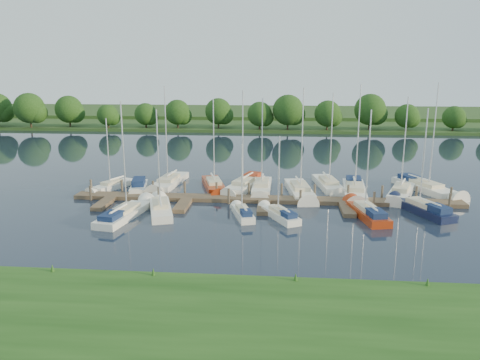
# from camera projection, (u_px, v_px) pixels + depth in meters

# --- Properties ---
(ground) EXTENTS (260.00, 260.00, 0.00)m
(ground) POSITION_uv_depth(u_px,v_px,m) (262.00, 226.00, 40.55)
(ground) COLOR black
(ground) RESTS_ON ground
(near_bank) EXTENTS (90.00, 10.00, 0.50)m
(near_bank) POSITION_uv_depth(u_px,v_px,m) (249.00, 320.00, 24.99)
(near_bank) COLOR #1A4313
(near_bank) RESTS_ON ground
(dock) EXTENTS (40.00, 6.00, 0.40)m
(dock) POSITION_uv_depth(u_px,v_px,m) (264.00, 201.00, 47.59)
(dock) COLOR brown
(dock) RESTS_ON ground
(mooring_pilings) EXTENTS (38.24, 2.84, 2.00)m
(mooring_pilings) POSITION_uv_depth(u_px,v_px,m) (265.00, 194.00, 48.59)
(mooring_pilings) COLOR #473D33
(mooring_pilings) RESTS_ON ground
(far_shore) EXTENTS (180.00, 30.00, 0.60)m
(far_shore) POSITION_uv_depth(u_px,v_px,m) (274.00, 124.00, 113.17)
(far_shore) COLOR #284219
(far_shore) RESTS_ON ground
(distant_hill) EXTENTS (220.00, 40.00, 1.40)m
(distant_hill) POSITION_uv_depth(u_px,v_px,m) (276.00, 113.00, 137.31)
(distant_hill) COLOR #315224
(distant_hill) RESTS_ON ground
(treeline) EXTENTS (147.75, 9.47, 8.23)m
(treeline) POSITION_uv_depth(u_px,v_px,m) (267.00, 113.00, 99.79)
(treeline) COLOR #38281C
(treeline) RESTS_ON ground
(sailboat_n_0) EXTENTS (3.64, 6.40, 8.37)m
(sailboat_n_0) POSITION_uv_depth(u_px,v_px,m) (112.00, 187.00, 53.23)
(sailboat_n_0) COLOR white
(sailboat_n_0) RESTS_ON ground
(motorboat) EXTENTS (2.62, 5.91, 1.61)m
(motorboat) POSITION_uv_depth(u_px,v_px,m) (139.00, 187.00, 52.57)
(motorboat) COLOR white
(motorboat) RESTS_ON ground
(sailboat_n_2) EXTENTS (3.02, 9.51, 11.87)m
(sailboat_n_2) POSITION_uv_depth(u_px,v_px,m) (168.00, 183.00, 54.74)
(sailboat_n_2) COLOR white
(sailboat_n_2) RESTS_ON ground
(sailboat_n_3) EXTENTS (3.79, 8.32, 10.55)m
(sailboat_n_3) POSITION_uv_depth(u_px,v_px,m) (214.00, 186.00, 53.26)
(sailboat_n_3) COLOR #982B0E
(sailboat_n_3) RESTS_ON ground
(sailboat_n_4) EXTENTS (4.35, 9.05, 11.51)m
(sailboat_n_4) POSITION_uv_depth(u_px,v_px,m) (244.00, 186.00, 53.25)
(sailboat_n_4) COLOR white
(sailboat_n_4) RESTS_ON ground
(sailboat_n_5) EXTENTS (2.03, 8.31, 10.76)m
(sailboat_n_5) POSITION_uv_depth(u_px,v_px,m) (262.00, 188.00, 52.29)
(sailboat_n_5) COLOR white
(sailboat_n_5) RESTS_ON ground
(sailboat_n_6) EXTENTS (3.26, 9.46, 11.87)m
(sailboat_n_6) POSITION_uv_depth(u_px,v_px,m) (300.00, 192.00, 50.86)
(sailboat_n_6) COLOR white
(sailboat_n_6) RESTS_ON ground
(sailboat_n_7) EXTENTS (3.19, 8.93, 11.18)m
(sailboat_n_7) POSITION_uv_depth(u_px,v_px,m) (329.00, 186.00, 53.59)
(sailboat_n_7) COLOR white
(sailboat_n_7) RESTS_ON ground
(sailboat_n_8) EXTENTS (3.07, 9.71, 12.23)m
(sailboat_n_8) POSITION_uv_depth(u_px,v_px,m) (354.00, 192.00, 50.69)
(sailboat_n_8) COLOR white
(sailboat_n_8) RESTS_ON ground
(sailboat_n_9) EXTENTS (4.54, 8.50, 11.05)m
(sailboat_n_9) POSITION_uv_depth(u_px,v_px,m) (401.00, 194.00, 49.94)
(sailboat_n_9) COLOR white
(sailboat_n_9) RESTS_ON ground
(sailboat_n_10) EXTENTS (5.63, 9.64, 12.38)m
(sailboat_n_10) POSITION_uv_depth(u_px,v_px,m) (426.00, 188.00, 52.30)
(sailboat_n_10) COLOR white
(sailboat_n_10) RESTS_ON ground
(sailboat_s_0) EXTENTS (3.28, 8.79, 10.93)m
(sailboat_s_0) POSITION_uv_depth(u_px,v_px,m) (125.00, 214.00, 43.07)
(sailboat_s_0) COLOR white
(sailboat_s_0) RESTS_ON ground
(sailboat_s_1) EXTENTS (3.74, 7.86, 10.15)m
(sailboat_s_1) POSITION_uv_depth(u_px,v_px,m) (160.00, 209.00, 44.50)
(sailboat_s_1) COLOR white
(sailboat_s_1) RESTS_ON ground
(sailboat_s_2) EXTENTS (2.55, 5.42, 7.10)m
(sailboat_s_2) POSITION_uv_depth(u_px,v_px,m) (243.00, 214.00, 43.12)
(sailboat_s_2) COLOR white
(sailboat_s_2) RESTS_ON ground
(sailboat_s_3) EXTENTS (3.79, 5.82, 7.84)m
(sailboat_s_3) POSITION_uv_depth(u_px,v_px,m) (280.00, 215.00, 42.74)
(sailboat_s_3) COLOR white
(sailboat_s_3) RESTS_ON ground
(sailboat_s_4) EXTENTS (3.20, 8.05, 10.21)m
(sailboat_s_4) POSITION_uv_depth(u_px,v_px,m) (367.00, 213.00, 43.25)
(sailboat_s_4) COLOR #982B0E
(sailboat_s_4) RESTS_ON ground
(sailboat_s_5) EXTENTS (4.45, 7.81, 10.27)m
(sailboat_s_5) POSITION_uv_depth(u_px,v_px,m) (422.00, 209.00, 44.32)
(sailboat_s_5) COLOR #101836
(sailboat_s_5) RESTS_ON ground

